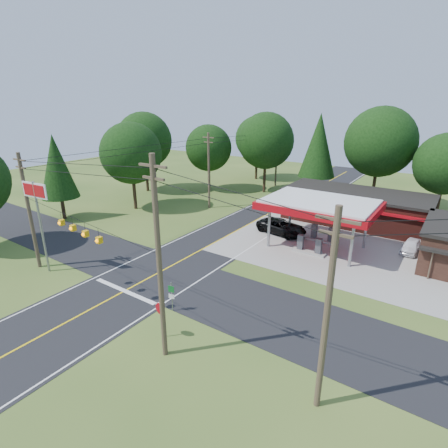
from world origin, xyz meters
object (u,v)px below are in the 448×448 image
Objects in this scene: suv_car at (281,227)px; octagonal_stop_sign at (160,312)px; gas_canopy at (319,206)px; sedan_car at (411,246)px; big_stop_sign at (37,205)px.

octagonal_stop_sign is at bearing -166.20° from suv_car.
sedan_car is (7.99, 4.00, -3.65)m from gas_canopy.
gas_canopy is 24.82m from big_stop_sign.
suv_car is at bearing -165.01° from sedan_car.
gas_canopy is 1.90× the size of suv_car.
suv_car is at bearing 94.96° from octagonal_stop_sign.
gas_canopy is 1.35× the size of big_stop_sign.
suv_car is 2.25× the size of octagonal_stop_sign.
gas_canopy reaches higher than sedan_car.
suv_car is 0.71× the size of big_stop_sign.
gas_canopy is 19.36m from octagonal_stop_sign.
gas_canopy is 5.89m from suv_car.
octagonal_stop_sign is (1.78, -20.51, 1.07)m from suv_car.
big_stop_sign is at bearing -134.96° from sedan_car.
sedan_car is at bearing 65.04° from octagonal_stop_sign.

